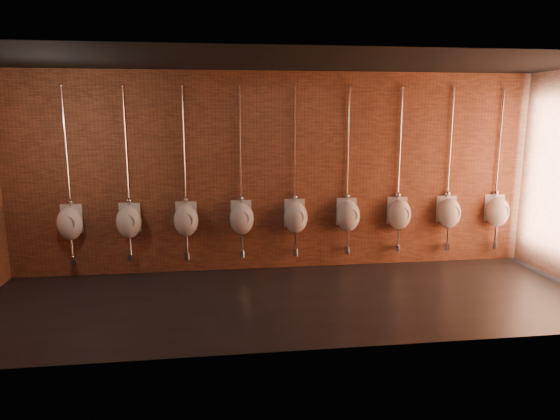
# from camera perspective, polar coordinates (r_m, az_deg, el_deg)

# --- Properties ---
(ground) EXTENTS (8.50, 8.50, 0.00)m
(ground) POSITION_cam_1_polar(r_m,az_deg,el_deg) (7.04, 1.49, -10.22)
(ground) COLOR black
(ground) RESTS_ON ground
(room_shell) EXTENTS (8.54, 3.04, 3.22)m
(room_shell) POSITION_cam_1_polar(r_m,az_deg,el_deg) (6.58, 1.58, 6.33)
(room_shell) COLOR black
(room_shell) RESTS_ON ground
(urinal_0) EXTENTS (0.44, 0.40, 2.72)m
(urinal_0) POSITION_cam_1_polar(r_m,az_deg,el_deg) (8.32, -22.88, -1.32)
(urinal_0) COLOR white
(urinal_0) RESTS_ON ground
(urinal_1) EXTENTS (0.44, 0.40, 2.72)m
(urinal_1) POSITION_cam_1_polar(r_m,az_deg,el_deg) (8.12, -16.89, -1.19)
(urinal_1) COLOR white
(urinal_1) RESTS_ON ground
(urinal_2) EXTENTS (0.44, 0.40, 2.72)m
(urinal_2) POSITION_cam_1_polar(r_m,az_deg,el_deg) (8.03, -10.69, -1.05)
(urinal_2) COLOR white
(urinal_2) RESTS_ON ground
(urinal_3) EXTENTS (0.44, 0.40, 2.72)m
(urinal_3) POSITION_cam_1_polar(r_m,az_deg,el_deg) (8.02, -4.41, -0.89)
(urinal_3) COLOR white
(urinal_3) RESTS_ON ground
(urinal_4) EXTENTS (0.44, 0.40, 2.72)m
(urinal_4) POSITION_cam_1_polar(r_m,az_deg,el_deg) (8.12, 1.79, -0.73)
(urinal_4) COLOR white
(urinal_4) RESTS_ON ground
(urinal_5) EXTENTS (0.44, 0.40, 2.72)m
(urinal_5) POSITION_cam_1_polar(r_m,az_deg,el_deg) (8.30, 7.79, -0.56)
(urinal_5) COLOR white
(urinal_5) RESTS_ON ground
(urinal_6) EXTENTS (0.44, 0.40, 2.72)m
(urinal_6) POSITION_cam_1_polar(r_m,az_deg,el_deg) (8.57, 13.47, -0.39)
(urinal_6) COLOR white
(urinal_6) RESTS_ON ground
(urinal_7) EXTENTS (0.44, 0.40, 2.72)m
(urinal_7) POSITION_cam_1_polar(r_m,az_deg,el_deg) (8.93, 18.74, -0.23)
(urinal_7) COLOR white
(urinal_7) RESTS_ON ground
(urinal_8) EXTENTS (0.44, 0.40, 2.72)m
(urinal_8) POSITION_cam_1_polar(r_m,az_deg,el_deg) (9.35, 23.58, -0.09)
(urinal_8) COLOR white
(urinal_8) RESTS_ON ground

